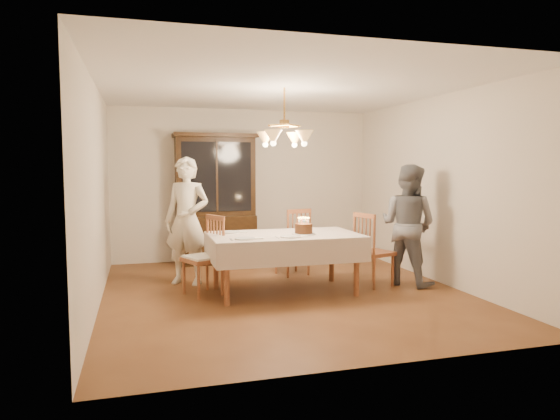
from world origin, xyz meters
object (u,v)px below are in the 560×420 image
object	(u,v)px
elderly_woman	(187,221)
chair_far_side	(293,245)
china_hutch	(216,201)
birthday_cake	(304,229)
dining_table	(284,240)

from	to	relation	value
elderly_woman	chair_far_side	bearing A→B (deg)	36.86
china_hutch	birthday_cake	world-z (taller)	china_hutch
chair_far_side	birthday_cake	world-z (taller)	chair_far_side
chair_far_side	birthday_cake	xyz separation A→B (m)	(-0.19, -1.07, 0.38)
china_hutch	elderly_woman	size ratio (longest dim) A/B	1.23
chair_far_side	elderly_woman	world-z (taller)	elderly_woman
elderly_woman	dining_table	bearing A→B (deg)	-4.43
china_hutch	elderly_woman	xyz separation A→B (m)	(-0.61, -1.44, -0.17)
chair_far_side	elderly_woman	xyz separation A→B (m)	(-1.57, -0.16, 0.43)
china_hutch	birthday_cake	distance (m)	2.48
china_hutch	elderly_woman	distance (m)	1.57
chair_far_side	birthday_cake	bearing A→B (deg)	-99.85
elderly_woman	birthday_cake	xyz separation A→B (m)	(1.38, -0.90, -0.05)
dining_table	chair_far_side	bearing A→B (deg)	66.99
dining_table	elderly_woman	bearing A→B (deg)	144.69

